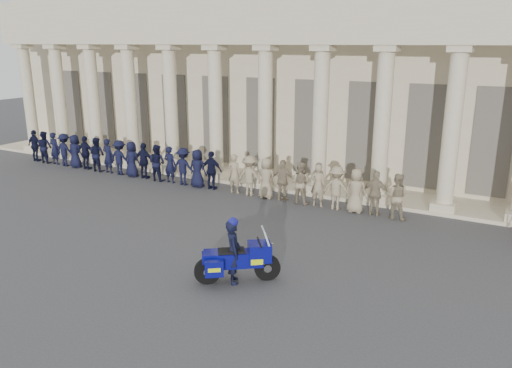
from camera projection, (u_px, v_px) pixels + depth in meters
The scene contains 5 objects.
ground at pixel (184, 254), 15.57m from camera, with size 90.00×90.00×0.00m, color #3A3A3C.
building at pixel (344, 78), 26.81m from camera, with size 40.00×12.50×9.00m.
officer_rank at pixel (181, 166), 23.05m from camera, with size 20.81×0.66×1.75m.
motorcycle at pixel (238, 259), 13.63m from camera, with size 2.02×1.69×1.53m.
rider at pixel (233, 250), 13.54m from camera, with size 0.74×0.78×1.89m.
Camera 1 is at (8.83, -11.57, 6.37)m, focal length 35.00 mm.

